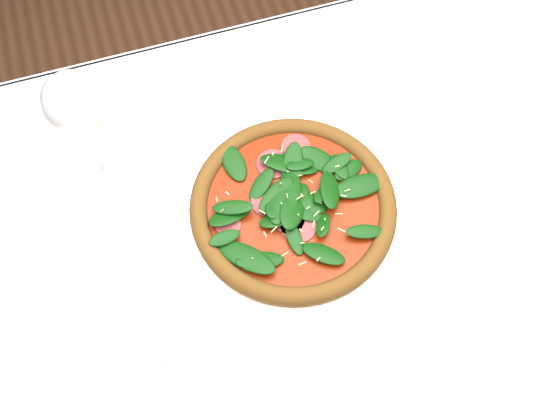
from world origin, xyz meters
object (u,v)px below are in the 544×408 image
object	(u,v)px
plate	(293,211)
napkin	(153,399)
pizza	(293,205)
wine_glass	(78,110)

from	to	relation	value
plate	napkin	bearing A→B (deg)	-142.23
pizza	napkin	bearing A→B (deg)	-142.23
pizza	napkin	distance (m)	0.33
pizza	wine_glass	size ratio (longest dim) A/B	1.76
plate	pizza	distance (m)	0.02
napkin	plate	bearing A→B (deg)	37.77
wine_glass	napkin	xyz separation A→B (m)	(-0.01, -0.37, -0.15)
plate	wine_glass	world-z (taller)	wine_glass
plate	wine_glass	bearing A→B (deg)	147.17
pizza	napkin	world-z (taller)	pizza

